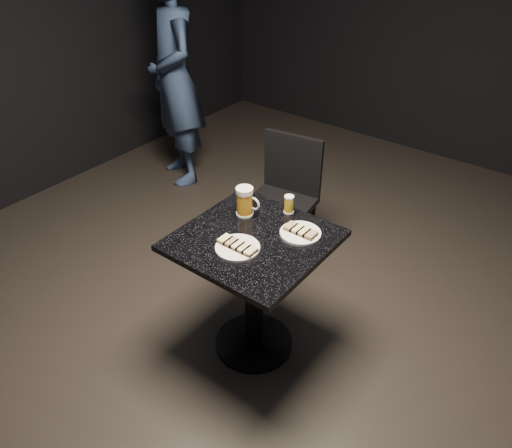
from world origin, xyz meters
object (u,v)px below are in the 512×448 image
object	(u,v)px
plate_small	(300,233)
patron	(175,78)
beer_mug	(245,201)
beer_tumbler	(289,204)
chair	(284,194)
table	(254,276)
plate_large	(238,248)

from	to	relation	value
plate_small	patron	xyz separation A→B (m)	(-1.90, 1.03, 0.13)
patron	beer_mug	size ratio (longest dim) A/B	11.23
beer_tumbler	chair	bearing A→B (deg)	126.49
table	patron	bearing A→B (deg)	145.31
plate_large	beer_tumbler	distance (m)	0.42
beer_mug	plate_large	bearing A→B (deg)	-58.35
plate_large	patron	world-z (taller)	patron
plate_small	chair	bearing A→B (deg)	130.08
plate_small	chair	size ratio (longest dim) A/B	0.23
beer_tumbler	beer_mug	bearing A→B (deg)	-137.29
plate_small	table	bearing A→B (deg)	-135.81
chair	plate_large	bearing A→B (deg)	-68.73
patron	table	world-z (taller)	patron
plate_large	chair	size ratio (longest dim) A/B	0.24
patron	chair	distance (m)	1.49
patron	chair	world-z (taller)	patron
plate_small	table	world-z (taller)	plate_small
patron	beer_tumbler	xyz separation A→B (m)	(1.73, -0.90, -0.09)
patron	plate_small	bearing A→B (deg)	-1.46
patron	table	xyz separation A→B (m)	(1.73, -1.20, -0.38)
patron	plate_large	bearing A→B (deg)	-10.16
plate_small	beer_tumbler	size ratio (longest dim) A/B	2.08
plate_small	beer_mug	xyz separation A→B (m)	(-0.33, -0.02, 0.07)
patron	table	size ratio (longest dim) A/B	2.37
beer_tumbler	chair	world-z (taller)	chair
plate_small	chair	world-z (taller)	chair
plate_small	beer_mug	distance (m)	0.34
beer_tumbler	chair	distance (m)	0.67
plate_large	beer_mug	world-z (taller)	beer_mug
plate_small	patron	world-z (taller)	patron
plate_large	beer_tumbler	bearing A→B (deg)	88.70
table	chair	xyz separation A→B (m)	(-0.35, 0.78, -0.01)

